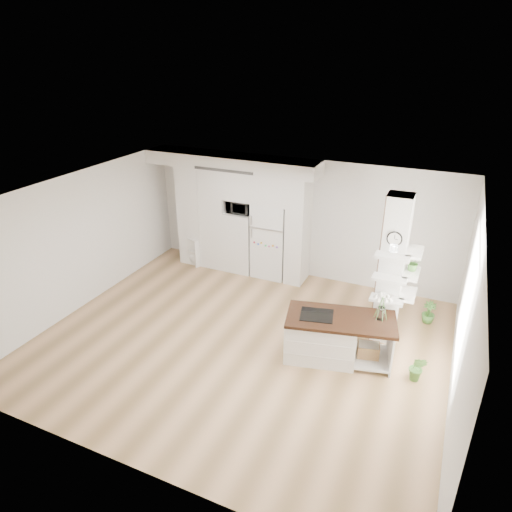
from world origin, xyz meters
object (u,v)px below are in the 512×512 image
(kitchen_island, at_px, (328,336))
(bookshelf, at_px, (194,251))
(floor_plant_a, at_px, (418,368))
(refrigerator, at_px, (272,239))

(kitchen_island, bearing_deg, bookshelf, 137.34)
(kitchen_island, height_order, bookshelf, kitchen_island)
(bookshelf, relative_size, floor_plant_a, 1.42)
(floor_plant_a, bearing_deg, bookshelf, 157.14)
(kitchen_island, distance_m, floor_plant_a, 1.49)
(kitchen_island, bearing_deg, floor_plant_a, -13.81)
(refrigerator, xyz_separation_m, bookshelf, (-1.94, -0.19, -0.57))
(bookshelf, bearing_deg, refrigerator, 27.39)
(kitchen_island, relative_size, floor_plant_a, 3.95)
(floor_plant_a, bearing_deg, refrigerator, 144.68)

